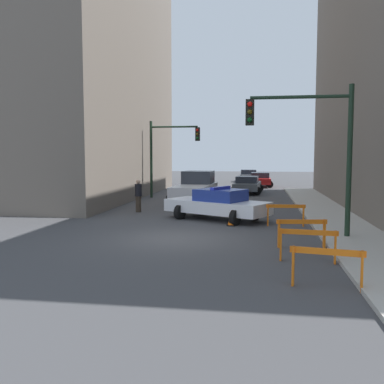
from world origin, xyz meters
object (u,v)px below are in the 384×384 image
(traffic_light_far, at_px, (167,148))
(white_truck, at_px, (196,188))
(barrier_back, at_px, (302,228))
(traffic_cone, at_px, (231,218))
(police_car, at_px, (218,204))
(barrier_front, at_px, (327,261))
(barrier_corner, at_px, (286,211))
(parked_car_far, at_px, (248,176))
(parked_car_near, at_px, (247,185))
(barrier_mid, at_px, (308,240))
(parked_car_mid, at_px, (260,179))
(traffic_light_near, at_px, (315,138))
(pedestrian_crossing, at_px, (138,195))

(traffic_light_far, relative_size, white_truck, 0.94)
(barrier_back, bearing_deg, traffic_cone, 122.48)
(police_car, height_order, barrier_back, police_car)
(barrier_front, relative_size, barrier_back, 1.00)
(barrier_corner, height_order, traffic_cone, barrier_corner)
(parked_car_far, bearing_deg, parked_car_near, -91.83)
(police_car, relative_size, parked_car_far, 1.15)
(barrier_back, relative_size, traffic_cone, 2.42)
(barrier_front, xyz_separation_m, barrier_back, (-0.12, 4.20, 0.00))
(police_car, distance_m, barrier_mid, 7.85)
(traffic_light_far, relative_size, parked_car_far, 1.19)
(parked_car_near, bearing_deg, barrier_mid, -80.16)
(parked_car_near, distance_m, barrier_mid, 20.77)
(parked_car_near, xyz_separation_m, barrier_front, (2.28, -23.00, -0.06))
(traffic_light_far, bearing_deg, parked_car_mid, 60.00)
(parked_car_near, bearing_deg, traffic_light_near, -77.18)
(traffic_light_near, xyz_separation_m, police_car, (-3.69, 3.75, -2.81))
(police_car, xyz_separation_m, parked_car_far, (0.78, 27.28, -0.05))
(pedestrian_crossing, bearing_deg, police_car, -89.97)
(traffic_light_far, bearing_deg, barrier_corner, -55.76)
(pedestrian_crossing, height_order, traffic_cone, pedestrian_crossing)
(police_car, relative_size, barrier_corner, 3.14)
(parked_car_near, relative_size, parked_car_far, 1.01)
(parked_car_mid, relative_size, traffic_cone, 6.59)
(parked_car_mid, bearing_deg, barrier_front, -88.26)
(police_car, bearing_deg, traffic_light_near, -107.68)
(parked_car_far, distance_m, barrier_front, 36.90)
(barrier_front, height_order, barrier_corner, same)
(parked_car_far, xyz_separation_m, barrier_corner, (2.14, -28.54, -0.06))
(parked_car_far, relative_size, barrier_mid, 2.74)
(barrier_mid, bearing_deg, white_truck, 110.00)
(barrier_front, bearing_deg, parked_car_mid, 92.48)
(police_car, relative_size, barrier_mid, 3.14)
(barrier_back, bearing_deg, parked_car_far, 94.17)
(barrier_corner, bearing_deg, white_truck, 120.96)
(barrier_corner, bearing_deg, barrier_front, -87.49)
(traffic_light_near, xyz_separation_m, parked_car_near, (-2.69, 17.20, -2.86))
(police_car, height_order, pedestrian_crossing, pedestrian_crossing)
(police_car, relative_size, parked_car_mid, 1.16)
(traffic_light_far, xyz_separation_m, parked_car_far, (5.12, 17.87, -2.72))
(barrier_mid, bearing_deg, traffic_cone, 113.05)
(parked_car_near, height_order, barrier_mid, parked_car_near)
(traffic_light_far, bearing_deg, parked_car_near, 37.17)
(traffic_light_far, height_order, police_car, traffic_light_far)
(police_car, relative_size, pedestrian_crossing, 3.02)
(white_truck, distance_m, barrier_back, 13.37)
(parked_car_near, bearing_deg, traffic_cone, -87.21)
(barrier_front, relative_size, barrier_corner, 0.99)
(traffic_light_far, distance_m, parked_car_near, 7.24)
(barrier_mid, relative_size, traffic_cone, 2.43)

